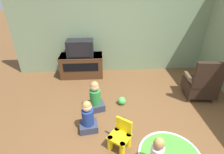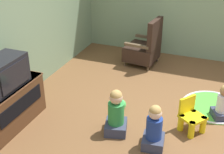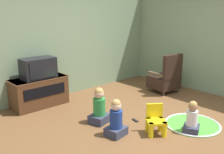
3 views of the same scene
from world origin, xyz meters
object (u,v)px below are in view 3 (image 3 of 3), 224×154
Objects in this scene: child_watching_center at (192,119)px; remote_control at (135,120)px; television at (38,68)px; child_watching_right at (99,108)px; black_armchair at (166,78)px; tv_cabinet at (39,91)px; toy_ball at (117,108)px; yellow_kid_chair at (156,122)px; child_watching_left at (116,120)px.

child_watching_center reaches higher than remote_control.
television is 1.62m from child_watching_right.
television is 3.04m from black_armchair.
tv_cabinet is 1.56m from child_watching_right.
tv_cabinet reaches higher than toy_ball.
yellow_kid_chair is at bearing 116.52° from child_watching_center.
child_watching_center is at bearing 54.13° from black_armchair.
child_watching_right reaches higher than toy_ball.
toy_ball is at bearing 118.50° from yellow_kid_chair.
black_armchair is 5.72× the size of toy_ball.
child_watching_right is at bearing 12.87° from black_armchair.
child_watching_center is (0.47, -0.38, 0.05)m from yellow_kid_chair.
remote_control is at bearing 26.50° from black_armchair.
child_watching_left is at bearing -82.18° from tv_cabinet.
child_watching_right is at bearing -75.13° from tv_cabinet.
television is at bearing -90.00° from tv_cabinet.
tv_cabinet is 2.14m from remote_control.
child_watching_left is 1.11× the size of child_watching_center.
child_watching_center is 1.52m from toy_ball.
child_watching_center reaches higher than toy_ball.
yellow_kid_chair is at bearing -81.92° from child_watching_right.
child_watching_left is at bearing 115.25° from remote_control.
black_armchair is 1.81m from toy_ball.
remote_control is at bearing -52.20° from child_watching_right.
child_watching_right is at bearing 70.55° from child_watching_left.
child_watching_center is (-1.46, -1.62, -0.11)m from black_armchair.
toy_ball reaches higher than remote_control.
television is 1.22× the size of child_watching_center.
television reaches higher than tv_cabinet.
television is at bearing 90.04° from child_watching_center.
child_watching_center reaches higher than yellow_kid_chair.
child_watching_right is (0.12, 0.57, 0.02)m from child_watching_left.
tv_cabinet is at bearing 125.11° from toy_ball.
black_armchair is 2.19m from child_watching_center.
tv_cabinet is 1.87× the size of child_watching_left.
television is 2.24m from remote_control.
black_armchair reaches higher than tv_cabinet.
yellow_kid_chair is 0.67m from child_watching_left.
black_armchair is 1.98× the size of yellow_kid_chair.
tv_cabinet is 1.20× the size of black_armchair.
television is 4.03× the size of toy_ball.
television reaches higher than toy_ball.
television is at bearing -17.30° from black_armchair.
child_watching_left is 3.68× the size of toy_ball.
television is 3.15m from child_watching_center.
toy_ball is at bearing -1.81° from child_watching_right.
child_watching_left is (0.29, -2.07, -0.05)m from tv_cabinet.
toy_ball is at bearing -54.14° from television.
toy_ball is (-1.79, -0.14, -0.27)m from black_armchair.
yellow_kid_chair reaches higher than toy_ball.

